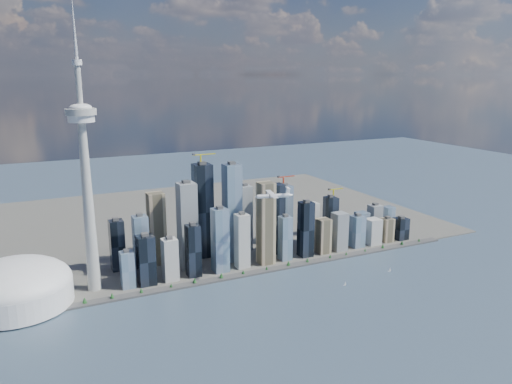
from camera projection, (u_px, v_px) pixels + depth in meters
name	position (u px, v px, depth m)	size (l,w,h in m)	color
ground	(304.00, 327.00, 853.63)	(4000.00, 4000.00, 0.00)	#344C5B
seawall	(244.00, 275.00, 1072.55)	(1100.00, 22.00, 4.00)	#383838
land	(181.00, 221.00, 1467.54)	(1400.00, 900.00, 3.00)	#4C4C47
shoreline_trees	(244.00, 272.00, 1071.00)	(960.53, 7.20, 8.80)	#3F2D1E
skyscraper_cluster	(251.00, 227.00, 1156.83)	(736.00, 142.00, 246.31)	black
needle_tower	(86.00, 175.00, 945.22)	(56.00, 56.00, 550.50)	#A5A5A0
dome_stadium	(16.00, 286.00, 922.53)	(200.00, 200.00, 86.00)	silver
airplane	(274.00, 195.00, 1010.74)	(79.76, 71.04, 19.62)	white
sailboat_west	(345.00, 284.00, 1022.87)	(6.57, 1.87, 9.14)	white
sailboat_east	(390.00, 270.00, 1095.40)	(7.33, 3.33, 10.15)	white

